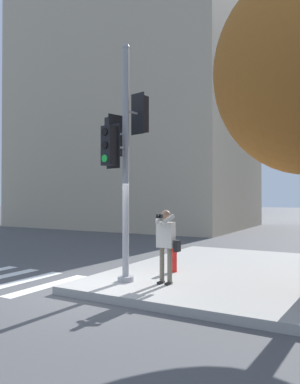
# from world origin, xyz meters

# --- Properties ---
(ground_plane) EXTENTS (160.00, 160.00, 0.00)m
(ground_plane) POSITION_xyz_m (0.00, 0.00, 0.00)
(ground_plane) COLOR #4C4C4F
(sidewalk_corner) EXTENTS (8.00, 8.00, 0.18)m
(sidewalk_corner) POSITION_xyz_m (3.50, 3.50, 0.09)
(sidewalk_corner) COLOR #9E9B96
(sidewalk_corner) RESTS_ON ground_plane
(traffic_signal_pole) EXTENTS (0.98, 1.39, 5.67)m
(traffic_signal_pole) POSITION_xyz_m (0.55, 0.76, 3.37)
(traffic_signal_pole) COLOR #939399
(traffic_signal_pole) RESTS_ON sidewalk_corner
(person_photographer) EXTENTS (0.58, 0.54, 1.70)m
(person_photographer) POSITION_xyz_m (1.60, 0.98, 1.19)
(person_photographer) COLOR black
(person_photographer) RESTS_ON sidewalk_corner
(fire_hydrant) EXTENTS (0.18, 0.24, 0.69)m
(fire_hydrant) POSITION_xyz_m (1.15, 2.30, 0.52)
(fire_hydrant) COLOR red
(fire_hydrant) RESTS_ON sidewalk_corner
(building_left) EXTENTS (17.04, 11.59, 19.26)m
(building_left) POSITION_xyz_m (-9.85, 18.11, 9.64)
(building_left) COLOR tan
(building_left) RESTS_ON ground_plane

